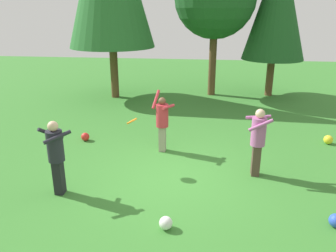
# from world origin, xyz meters

# --- Properties ---
(ground_plane) EXTENTS (40.00, 40.00, 0.00)m
(ground_plane) POSITION_xyz_m (0.00, 0.00, 0.00)
(ground_plane) COLOR #387A2D
(person_thrower) EXTENTS (0.62, 0.61, 1.72)m
(person_thrower) POSITION_xyz_m (-0.40, 1.53, 0.92)
(person_thrower) COLOR gray
(person_thrower) RESTS_ON ground_plane
(person_catcher) EXTENTS (0.73, 0.73, 1.65)m
(person_catcher) POSITION_xyz_m (-2.29, -1.03, 0.98)
(person_catcher) COLOR black
(person_catcher) RESTS_ON ground_plane
(person_bystander) EXTENTS (0.58, 0.49, 1.66)m
(person_bystander) POSITION_xyz_m (2.02, 0.35, 0.98)
(person_bystander) COLOR #4C382D
(person_bystander) RESTS_ON ground_plane
(frisbee) EXTENTS (0.29, 0.31, 0.16)m
(frisbee) POSITION_xyz_m (-0.96, 0.29, 1.27)
(frisbee) COLOR orange
(ball_yellow) EXTENTS (0.27, 0.27, 0.27)m
(ball_yellow) POSITION_xyz_m (4.43, 2.63, 0.13)
(ball_yellow) COLOR yellow
(ball_yellow) RESTS_ON ground_plane
(ball_red) EXTENTS (0.25, 0.25, 0.25)m
(ball_red) POSITION_xyz_m (-2.84, 2.00, 0.12)
(ball_red) COLOR red
(ball_red) RESTS_ON ground_plane
(ball_white) EXTENTS (0.25, 0.25, 0.25)m
(ball_white) POSITION_xyz_m (0.16, -2.01, 0.12)
(ball_white) COLOR white
(ball_white) RESTS_ON ground_plane
(ball_blue) EXTENTS (0.26, 0.26, 0.26)m
(ball_blue) POSITION_xyz_m (3.25, -1.57, 0.13)
(ball_blue) COLOR blue
(ball_blue) RESTS_ON ground_plane
(tree_right) EXTENTS (2.73, 2.73, 6.51)m
(tree_right) POSITION_xyz_m (3.62, 8.57, 4.07)
(tree_right) COLOR brown
(tree_right) RESTS_ON ground_plane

